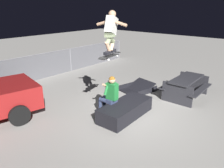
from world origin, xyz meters
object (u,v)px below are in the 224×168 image
at_px(ledge_box_main, 125,110).
at_px(picnic_table_back, 186,84).
at_px(skater_airborne, 111,30).
at_px(person_sitting_on_ledge, 109,94).
at_px(skateboard, 110,56).
at_px(kicker_ramp, 137,89).

bearing_deg(ledge_box_main, picnic_table_back, -16.12).
relative_size(skater_airborne, picnic_table_back, 0.65).
bearing_deg(person_sitting_on_ledge, ledge_box_main, -61.79).
relative_size(skateboard, kicker_ramp, 0.77).
xyz_separation_m(ledge_box_main, kicker_ramp, (2.03, 0.93, -0.15)).
xyz_separation_m(skateboard, kicker_ramp, (2.41, 0.65, -1.85)).
bearing_deg(kicker_ramp, skateboard, -164.96).
height_order(ledge_box_main, person_sitting_on_ledge, person_sitting_on_ledge).
relative_size(skateboard, picnic_table_back, 0.60).
bearing_deg(skateboard, ledge_box_main, -36.82).
height_order(person_sitting_on_ledge, picnic_table_back, person_sitting_on_ledge).
height_order(person_sitting_on_ledge, skater_airborne, skater_airborne).
xyz_separation_m(skater_airborne, kicker_ramp, (2.35, 0.63, -2.53)).
bearing_deg(picnic_table_back, skateboard, 160.89).
distance_m(ledge_box_main, person_sitting_on_ledge, 0.69).
relative_size(ledge_box_main, kicker_ramp, 1.40).
height_order(skateboard, picnic_table_back, skateboard).
bearing_deg(skater_airborne, picnic_table_back, -19.69).
relative_size(skateboard, skater_airborne, 0.93).
xyz_separation_m(ledge_box_main, skateboard, (-0.38, 0.28, 1.70)).
bearing_deg(skateboard, picnic_table_back, -19.11).
xyz_separation_m(person_sitting_on_ledge, picnic_table_back, (2.90, -1.21, -0.20)).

